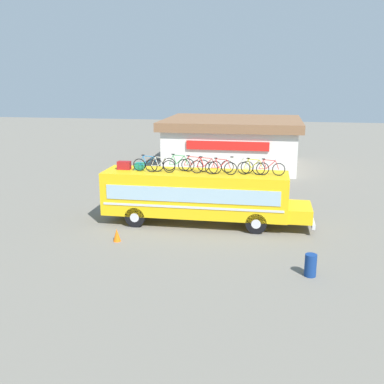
# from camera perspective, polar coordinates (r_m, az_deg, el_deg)

# --- Properties ---
(ground_plane) EXTENTS (120.00, 120.00, 0.00)m
(ground_plane) POSITION_cam_1_polar(r_m,az_deg,el_deg) (25.55, 0.37, -3.90)
(ground_plane) COLOR slate
(bus) EXTENTS (11.35, 2.58, 2.90)m
(bus) POSITION_cam_1_polar(r_m,az_deg,el_deg) (25.05, 0.82, -0.26)
(bus) COLOR yellow
(bus) RESTS_ON ground
(luggage_bag_1) EXTENTS (0.71, 0.41, 0.45)m
(luggage_bag_1) POSITION_cam_1_polar(r_m,az_deg,el_deg) (25.77, -8.41, 3.29)
(luggage_bag_1) COLOR maroon
(luggage_bag_1) RESTS_ON bus
(luggage_bag_2) EXTENTS (0.45, 0.49, 0.37)m
(luggage_bag_2) POSITION_cam_1_polar(r_m,az_deg,el_deg) (25.62, -6.52, 3.19)
(luggage_bag_2) COLOR #1E7F66
(luggage_bag_2) RESTS_ON bus
(rooftop_bicycle_1) EXTENTS (1.69, 0.44, 0.92)m
(rooftop_bicycle_1) POSITION_cam_1_polar(r_m,az_deg,el_deg) (25.00, -5.46, 3.41)
(rooftop_bicycle_1) COLOR black
(rooftop_bicycle_1) RESTS_ON bus
(rooftop_bicycle_2) EXTENTS (1.66, 0.44, 0.91)m
(rooftop_bicycle_2) POSITION_cam_1_polar(r_m,az_deg,el_deg) (24.71, -3.98, 3.30)
(rooftop_bicycle_2) COLOR black
(rooftop_bicycle_2) RESTS_ON bus
(rooftop_bicycle_3) EXTENTS (1.76, 0.44, 0.95)m
(rooftop_bicycle_3) POSITION_cam_1_polar(r_m,az_deg,el_deg) (24.99, -1.70, 3.49)
(rooftop_bicycle_3) COLOR black
(rooftop_bicycle_3) RESTS_ON bus
(rooftop_bicycle_4) EXTENTS (1.73, 0.44, 0.88)m
(rooftop_bicycle_4) POSITION_cam_1_polar(r_m,az_deg,el_deg) (24.89, 0.19, 3.39)
(rooftop_bicycle_4) COLOR black
(rooftop_bicycle_4) RESTS_ON bus
(rooftop_bicycle_5) EXTENTS (1.68, 0.44, 0.93)m
(rooftop_bicycle_5) POSITION_cam_1_polar(r_m,az_deg,el_deg) (24.34, 1.72, 3.18)
(rooftop_bicycle_5) COLOR black
(rooftop_bicycle_5) RESTS_ON bus
(rooftop_bicycle_6) EXTENTS (1.68, 0.44, 0.90)m
(rooftop_bicycle_6) POSITION_cam_1_polar(r_m,az_deg,el_deg) (24.12, 3.59, 3.03)
(rooftop_bicycle_6) COLOR black
(rooftop_bicycle_6) RESTS_ON bus
(rooftop_bicycle_7) EXTENTS (1.73, 0.44, 0.90)m
(rooftop_bicycle_7) POSITION_cam_1_polar(r_m,az_deg,el_deg) (24.55, 5.61, 3.19)
(rooftop_bicycle_7) COLOR black
(rooftop_bicycle_7) RESTS_ON bus
(rooftop_bicycle_8) EXTENTS (1.65, 0.44, 0.90)m
(rooftop_bicycle_8) POSITION_cam_1_polar(r_m,az_deg,el_deg) (24.25, 7.58, 2.99)
(rooftop_bicycle_8) COLOR black
(rooftop_bicycle_8) RESTS_ON bus
(rooftop_bicycle_9) EXTENTS (1.69, 0.44, 0.89)m
(rooftop_bicycle_9) POSITION_cam_1_polar(r_m,az_deg,el_deg) (24.24, 9.47, 2.91)
(rooftop_bicycle_9) COLOR black
(rooftop_bicycle_9) RESTS_ON bus
(roadside_building) EXTENTS (11.92, 10.01, 4.24)m
(roadside_building) POSITION_cam_1_polar(r_m,az_deg,el_deg) (41.64, 5.02, 6.20)
(roadside_building) COLOR silver
(roadside_building) RESTS_ON ground
(trash_bin) EXTENTS (0.48, 0.48, 0.94)m
(trash_bin) POSITION_cam_1_polar(r_m,az_deg,el_deg) (19.54, 14.47, -8.78)
(trash_bin) COLOR navy
(trash_bin) RESTS_ON ground
(traffic_cone) EXTENTS (0.38, 0.38, 0.64)m
(traffic_cone) POSITION_cam_1_polar(r_m,az_deg,el_deg) (23.07, -9.29, -5.28)
(traffic_cone) COLOR orange
(traffic_cone) RESTS_ON ground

